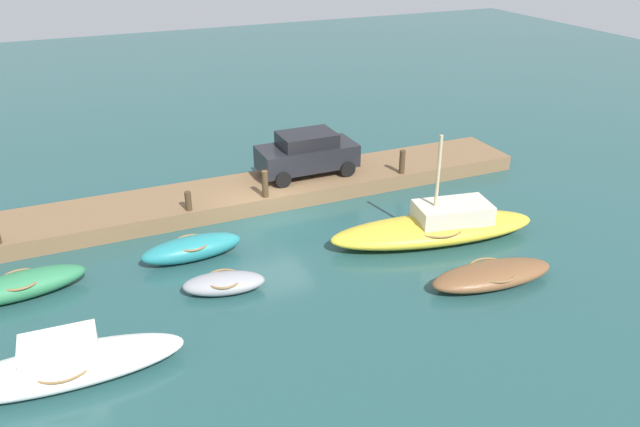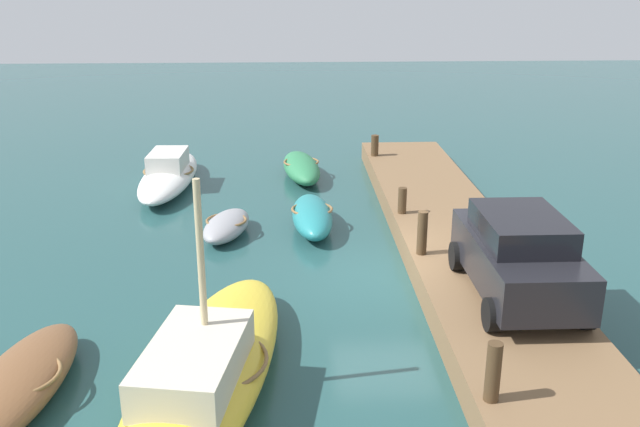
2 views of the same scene
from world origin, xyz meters
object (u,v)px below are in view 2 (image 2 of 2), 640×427
object	(u,v)px
rowboat_green	(301,167)
mooring_post_mid_east	(402,201)
dinghy_grey	(227,226)
mooring_post_mid_west	(422,233)
parked_car	(518,255)
rowboat_teal	(312,216)
mooring_post_west	(493,372)
motorboat_white	(169,174)
rowboat_brown	(18,384)
sailboat_yellow	(206,370)
mooring_post_east	(375,145)

from	to	relation	value
rowboat_green	mooring_post_mid_east	xyz separation A→B (m)	(-5.70, -2.66, 0.60)
dinghy_grey	mooring_post_mid_west	world-z (taller)	mooring_post_mid_west
rowboat_green	mooring_post_mid_east	size ratio (longest dim) A/B	5.35
parked_car	rowboat_teal	bearing A→B (deg)	34.37
rowboat_green	parked_car	bearing A→B (deg)	-166.28
mooring_post_mid_west	parked_car	distance (m)	2.80
mooring_post_mid_west	rowboat_green	bearing A→B (deg)	17.12
dinghy_grey	mooring_post_mid_east	xyz separation A→B (m)	(-0.08, -4.83, 0.68)
rowboat_green	mooring_post_west	distance (m)	14.85
motorboat_white	mooring_post_west	xyz separation A→B (m)	(-13.67, -7.14, 0.66)
mooring_post_west	dinghy_grey	bearing A→B (deg)	28.32
rowboat_brown	mooring_post_mid_west	distance (m)	9.08
mooring_post_mid_east	dinghy_grey	bearing A→B (deg)	89.04
rowboat_teal	rowboat_brown	world-z (taller)	rowboat_teal
rowboat_teal	mooring_post_west	world-z (taller)	mooring_post_west
sailboat_yellow	motorboat_white	world-z (taller)	sailboat_yellow
rowboat_brown	mooring_post_west	xyz separation A→B (m)	(-1.25, -7.72, 0.79)
mooring_post_west	rowboat_teal	bearing A→B (deg)	14.69
mooring_post_east	dinghy_grey	bearing A→B (deg)	142.34
rowboat_green	mooring_post_west	world-z (taller)	mooring_post_west
mooring_post_east	parked_car	size ratio (longest dim) A/B	0.19
rowboat_green	rowboat_teal	bearing A→B (deg)	175.19
rowboat_teal	dinghy_grey	world-z (taller)	rowboat_teal
motorboat_white	rowboat_green	xyz separation A→B (m)	(0.92, -4.48, -0.08)
rowboat_green	parked_car	distance (m)	11.80
parked_car	mooring_post_mid_east	bearing A→B (deg)	15.79
dinghy_grey	rowboat_green	bearing A→B (deg)	-8.12
mooring_post_west	parked_car	xyz separation A→B (m)	(3.61, -1.50, 0.42)
rowboat_teal	mooring_post_west	distance (m)	9.73
mooring_post_mid_east	parked_car	world-z (taller)	parked_car
dinghy_grey	mooring_post_west	size ratio (longest dim) A/B	2.67
rowboat_green	mooring_post_east	xyz separation A→B (m)	(0.64, -2.66, 0.61)
rowboat_brown	parked_car	xyz separation A→B (m)	(2.36, -9.22, 1.20)
mooring_post_west	parked_car	world-z (taller)	parked_car
parked_car	dinghy_grey	bearing A→B (deg)	49.69
sailboat_yellow	mooring_post_east	xyz separation A→B (m)	(13.99, -4.55, 0.48)
mooring_post_mid_west	dinghy_grey	bearing A→B (deg)	58.01
rowboat_brown	mooring_post_west	distance (m)	7.86
dinghy_grey	mooring_post_mid_east	distance (m)	4.88
rowboat_teal	motorboat_white	xyz separation A→B (m)	(4.29, 4.68, 0.07)
motorboat_white	mooring_post_west	size ratio (longest dim) A/B	5.99
rowboat_brown	mooring_post_mid_west	size ratio (longest dim) A/B	4.00
mooring_post_west	mooring_post_mid_west	distance (m)	5.95
mooring_post_west	mooring_post_mid_west	bearing A→B (deg)	0.00
rowboat_green	dinghy_grey	size ratio (longest dim) A/B	1.45
parked_car	motorboat_white	bearing A→B (deg)	40.60
rowboat_brown	mooring_post_mid_east	bearing A→B (deg)	-40.79
mooring_post_mid_east	mooring_post_east	world-z (taller)	mooring_post_east
rowboat_green	mooring_post_mid_west	world-z (taller)	mooring_post_mid_west
rowboat_brown	mooring_post_east	distance (m)	15.98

